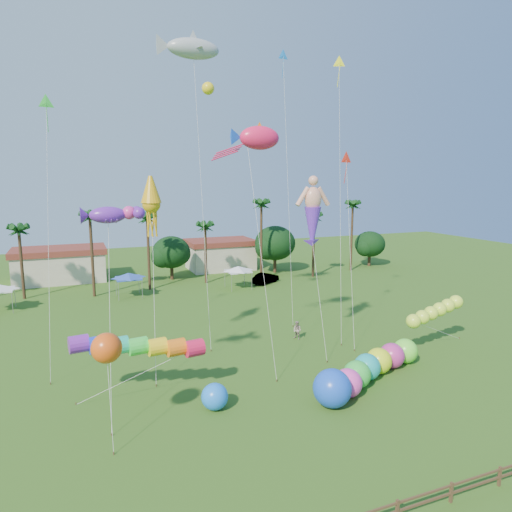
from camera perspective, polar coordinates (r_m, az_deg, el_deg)
name	(u,v)px	position (r m, az deg, el deg)	size (l,w,h in m)	color
ground	(325,446)	(27.32, 8.57, -22.41)	(160.00, 160.00, 0.00)	#285116
tree_line	(190,250)	(66.46, -8.21, 0.69)	(69.46, 8.91, 11.00)	#3A2819
buildings_row	(138,262)	(71.46, -14.52, -0.75)	(35.00, 7.00, 4.00)	beige
tent_row	(129,276)	(57.65, -15.58, -2.47)	(31.00, 4.00, 0.60)	white
fence	(397,508)	(22.97, 17.25, -27.87)	(36.12, 0.12, 1.00)	brown
car_b	(266,278)	(63.93, 1.22, -2.78)	(1.59, 4.55, 1.50)	#4C4C54
spectator_b	(297,330)	(42.25, 5.17, -9.23)	(0.81, 0.63, 1.66)	gray
caterpillar_inflatable	(366,370)	(34.26, 13.54, -13.70)	(11.76, 6.59, 2.49)	#F741BB
blue_ball	(215,397)	(30.27, -5.19, -17.10)	(1.71, 1.71, 1.71)	#1C78FF
rainbow_tube	(163,352)	(31.11, -11.57, -11.73)	(9.77, 2.08, 3.81)	#E21948
green_worm	(413,321)	(40.33, 19.08, -7.71)	(9.83, 2.91, 3.53)	#D1FD38
orange_ball_kite	(107,348)	(25.85, -18.18, -10.88)	(2.01, 2.01, 6.42)	#E65012
merman_kite	(313,216)	(37.70, 7.09, 4.98)	(2.47, 3.98, 14.21)	#EFA188
fish_kite	(260,138)	(35.89, 0.44, 14.54)	(5.00, 6.19, 18.54)	#FB1B53
shark_kite	(193,49)	(44.15, -7.83, 24.27)	(6.29, 7.02, 26.81)	#979FA5
squid_kite	(151,204)	(36.03, -12.95, 6.34)	(2.09, 6.02, 14.78)	gold
lobster_kite	(108,215)	(28.90, -18.03, 4.89)	(3.79, 4.66, 13.03)	#6822AE
delta_kite_red	(346,161)	(42.07, 11.23, 11.59)	(2.05, 4.53, 16.89)	red
delta_kite_yellow	(339,69)	(43.83, 10.36, 22.06)	(1.98, 4.20, 25.13)	#FAFB19
delta_kite_green	(46,107)	(38.94, -24.76, 16.57)	(1.60, 5.17, 20.69)	green
delta_kite_blue	(283,61)	(49.14, 3.45, 23.15)	(1.46, 4.74, 27.14)	blue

